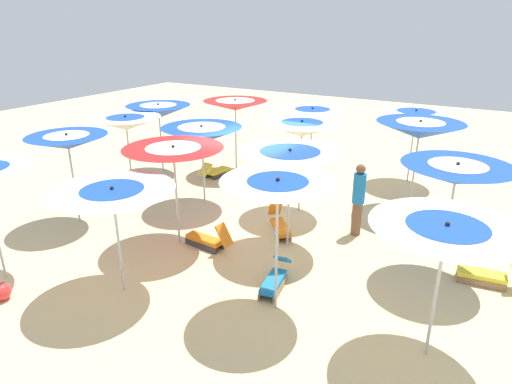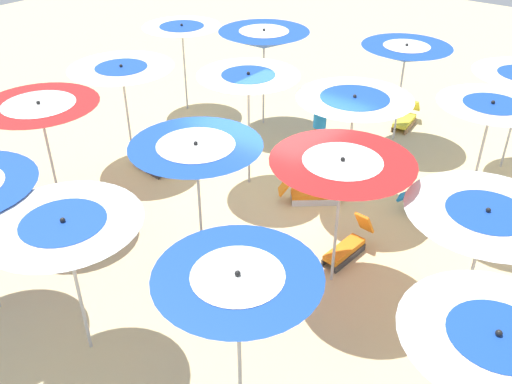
{
  "view_description": "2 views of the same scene",
  "coord_description": "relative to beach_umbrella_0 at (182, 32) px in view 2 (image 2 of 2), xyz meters",
  "views": [
    {
      "loc": [
        9.06,
        5.48,
        4.95
      ],
      "look_at": [
        0.54,
        0.5,
        1.13
      ],
      "focal_mm": 31.33,
      "sensor_mm": 36.0,
      "label": 1
    },
    {
      "loc": [
        5.32,
        -7.41,
        6.39
      ],
      "look_at": [
        0.04,
        -0.72,
        1.02
      ],
      "focal_mm": 39.1,
      "sensor_mm": 36.0,
      "label": 2
    }
  ],
  "objects": [
    {
      "name": "beach_umbrella_13",
      "position": [
        8.18,
        -0.51,
        0.13
      ],
      "size": [
        1.93,
        1.93,
        2.55
      ],
      "color": "#B2B2B7",
      "rests_on": "ground"
    },
    {
      "name": "lounger_1",
      "position": [
        5.33,
        2.74,
        -1.96
      ],
      "size": [
        0.52,
        1.24,
        0.59
      ],
      "rotation": [
        0.0,
        0.0,
        4.84
      ],
      "color": "olive",
      "rests_on": "ground"
    },
    {
      "name": "beach_umbrella_5",
      "position": [
        3.9,
        -2.06,
        0.14
      ],
      "size": [
        2.07,
        2.07,
        2.55
      ],
      "color": "#B2B2B7",
      "rests_on": "ground"
    },
    {
      "name": "lounger_3",
      "position": [
        7.6,
        -0.84,
        -1.97
      ],
      "size": [
        1.27,
        0.52,
        0.51
      ],
      "rotation": [
        0.0,
        0.0,
        6.46
      ],
      "color": "olive",
      "rests_on": "ground"
    },
    {
      "name": "beach_umbrella_10",
      "position": [
        7.04,
        -3.7,
        0.0
      ],
      "size": [
        2.23,
        2.23,
        2.39
      ],
      "color": "#B2B2B7",
      "rests_on": "ground"
    },
    {
      "name": "beachgoer_0",
      "position": [
        4.51,
        -0.23,
        -1.21
      ],
      "size": [
        0.3,
        0.3,
        1.81
      ],
      "rotation": [
        0.0,
        0.0,
        5.28
      ],
      "color": "brown",
      "rests_on": "ground"
    },
    {
      "name": "lounger_5",
      "position": [
        2.73,
        -5.67,
        -1.96
      ],
      "size": [
        1.27,
        0.55,
        0.56
      ],
      "rotation": [
        0.0,
        0.0,
        9.27
      ],
      "color": "#333338",
      "rests_on": "ground"
    },
    {
      "name": "beach_umbrella_1",
      "position": [
        1.11,
        -2.97,
        -0.09
      ],
      "size": [
        2.28,
        2.28,
        2.35
      ],
      "color": "#B2B2B7",
      "rests_on": "ground"
    },
    {
      "name": "beach_umbrella_8",
      "position": [
        5.43,
        1.88,
        0.04
      ],
      "size": [
        2.1,
        2.1,
        2.45
      ],
      "color": "#B2B2B7",
      "rests_on": "ground"
    },
    {
      "name": "beach_umbrella_15",
      "position": [
        10.03,
        -5.82,
        0.04
      ],
      "size": [
        1.94,
        1.94,
        2.42
      ],
      "color": "#B2B2B7",
      "rests_on": "ground"
    },
    {
      "name": "lounger_4",
      "position": [
        5.39,
        -1.89,
        -1.96
      ],
      "size": [
        1.17,
        1.07,
        0.64
      ],
      "rotation": [
        0.0,
        0.0,
        6.99
      ],
      "color": "silver",
      "rests_on": "ground"
    },
    {
      "name": "ground",
      "position": [
        5.23,
        -2.84,
        -2.18
      ],
      "size": [
        40.45,
        40.45,
        0.04
      ],
      "primitive_type": "cube",
      "color": "beige"
    },
    {
      "name": "lounger_2",
      "position": [
        6.91,
        -2.96,
        -1.95
      ],
      "size": [
        0.4,
        1.24,
        0.71
      ],
      "rotation": [
        0.0,
        0.0,
        4.64
      ],
      "color": "#333338",
      "rests_on": "ground"
    },
    {
      "name": "beach_umbrella_0",
      "position": [
        0.0,
        0.0,
        0.0
      ],
      "size": [
        2.06,
        2.06,
        2.38
      ],
      "color": "#B2B2B7",
      "rests_on": "ground"
    },
    {
      "name": "beach_umbrella_9",
      "position": [
        5.94,
        -1.39,
        -0.03
      ],
      "size": [
        2.22,
        2.22,
        2.37
      ],
      "color": "#B2B2B7",
      "rests_on": "ground"
    },
    {
      "name": "beach_umbrella_14",
      "position": [
        9.15,
        -3.35,
        -0.22
      ],
      "size": [
        2.26,
        2.26,
        2.17
      ],
      "color": "#B2B2B7",
      "rests_on": "ground"
    },
    {
      "name": "beach_umbrella_4",
      "position": [
        2.27,
        0.56,
        0.1
      ],
      "size": [
        2.25,
        2.25,
        2.53
      ],
      "color": "#B2B2B7",
      "rests_on": "ground"
    },
    {
      "name": "beach_umbrella_6",
      "position": [
        4.84,
        -4.58,
        -0.12
      ],
      "size": [
        2.19,
        2.19,
        2.31
      ],
      "color": "#B2B2B7",
      "rests_on": "ground"
    },
    {
      "name": "beach_umbrella_11",
      "position": [
        7.47,
        -6.67,
        -0.01
      ],
      "size": [
        1.94,
        1.94,
        2.38
      ],
      "color": "#B2B2B7",
      "rests_on": "ground"
    },
    {
      "name": "beach_umbrella_2",
      "position": [
        1.83,
        -5.43,
        0.13
      ],
      "size": [
        2.13,
        2.13,
        2.51
      ],
      "color": "#B2B2B7",
      "rests_on": "ground"
    },
    {
      "name": "lounger_0",
      "position": [
        1.91,
        -3.04,
        -1.95
      ],
      "size": [
        1.23,
        0.45,
        0.69
      ],
      "rotation": [
        0.0,
        0.0,
        9.31
      ],
      "color": "#333338",
      "rests_on": "ground"
    },
    {
      "name": "beach_umbrella_7",
      "position": [
        5.02,
        -7.22,
        -0.08
      ],
      "size": [
        2.06,
        2.06,
        2.34
      ],
      "color": "#B2B2B7",
      "rests_on": "ground"
    }
  ]
}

